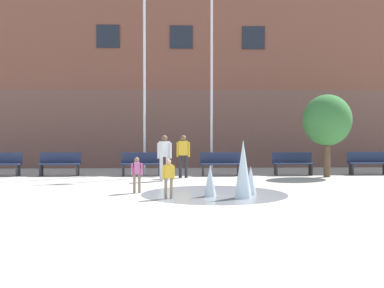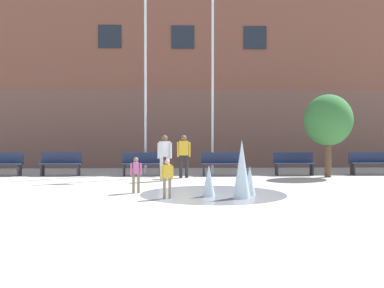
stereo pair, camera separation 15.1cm
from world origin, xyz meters
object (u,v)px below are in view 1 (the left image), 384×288
park_bench_left_of_flagpoles (60,164)px  park_bench_far_right (368,163)px  child_with_pink_shirt (137,172)px  street_tree_near_building (327,121)px  child_in_fountain (169,176)px  park_bench_near_trashcan (293,163)px  adult_watching (183,153)px  flagpole_left (145,61)px  park_bench_far_left (0,164)px  park_bench_under_right_flagpole (221,163)px  flagpole_right (212,63)px  park_bench_center (141,164)px  teen_by_trashcan (164,154)px

park_bench_left_of_flagpoles → park_bench_far_right: same height
child_with_pink_shirt → street_tree_near_building: (6.86, 4.42, 1.57)m
child_in_fountain → street_tree_near_building: street_tree_near_building is taller
park_bench_near_trashcan → park_bench_far_right: size_ratio=1.00×
child_in_fountain → adult_watching: 5.51m
child_with_pink_shirt → flagpole_left: size_ratio=0.11×
park_bench_far_right → child_with_pink_shirt: bearing=-148.9°
park_bench_near_trashcan → park_bench_far_left: bearing=179.3°
park_bench_far_left → child_in_fountain: 9.25m
park_bench_under_right_flagpole → child_with_pink_shirt: bearing=-119.2°
park_bench_left_of_flagpoles → flagpole_right: size_ratio=0.18×
adult_watching → park_bench_under_right_flagpole: bearing=32.2°
child_with_pink_shirt → street_tree_near_building: street_tree_near_building is taller
park_bench_near_trashcan → child_in_fountain: (-4.89, -6.35, 0.10)m
park_bench_left_of_flagpoles → flagpole_left: (3.27, 0.97, 4.20)m
park_bench_left_of_flagpoles → street_tree_near_building: size_ratio=0.51×
child_with_pink_shirt → flagpole_right: (2.66, 6.32, 4.03)m
park_bench_far_right → flagpole_right: 7.52m
flagpole_left → flagpole_right: bearing=0.0°
park_bench_far_right → park_bench_left_of_flagpoles: bearing=180.0°
park_bench_center → park_bench_far_right: size_ratio=1.00×
teen_by_trashcan → flagpole_left: size_ratio=0.18×
park_bench_under_right_flagpole → child_with_pink_shirt: (-2.88, -5.15, 0.10)m
child_in_fountain → adult_watching: (0.51, 5.48, 0.35)m
park_bench_near_trashcan → adult_watching: bearing=-168.7°
park_bench_center → park_bench_near_trashcan: (6.00, -0.03, 0.00)m
park_bench_far_right → park_bench_near_trashcan: bearing=-177.6°
park_bench_near_trashcan → child_with_pink_shirt: 7.78m
teen_by_trashcan → park_bench_far_right: bearing=-27.8°
child_in_fountain → flagpole_right: 8.67m
park_bench_center → flagpole_right: flagpole_right is taller
park_bench_far_left → street_tree_near_building: size_ratio=0.51×
park_bench_under_right_flagpole → park_bench_far_right: 5.99m
park_bench_far_left → adult_watching: bearing=-8.2°
child_with_pink_shirt → adult_watching: bearing=-32.8°
park_bench_far_right → teen_by_trashcan: bearing=-165.6°
flagpole_right → street_tree_near_building: flagpole_right is taller
park_bench_far_right → adult_watching: adult_watching is taller
child_in_fountain → adult_watching: size_ratio=0.62×
park_bench_near_trashcan → flagpole_right: 5.29m
flagpole_right → street_tree_near_building: (4.21, -1.91, -2.46)m
park_bench_left_of_flagpoles → child_with_pink_shirt: bearing=-57.5°
flagpole_right → park_bench_left_of_flagpoles: bearing=-170.9°
child_with_pink_shirt → teen_by_trashcan: (0.71, 3.25, 0.35)m
park_bench_far_left → teen_by_trashcan: bearing=-18.2°
park_bench_center → park_bench_under_right_flagpole: same height
park_bench_left_of_flagpoles → child_with_pink_shirt: (3.41, -5.35, 0.10)m
park_bench_center → adult_watching: size_ratio=1.01×
park_bench_near_trashcan → flagpole_left: bearing=169.4°
park_bench_under_right_flagpole → teen_by_trashcan: bearing=-138.9°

